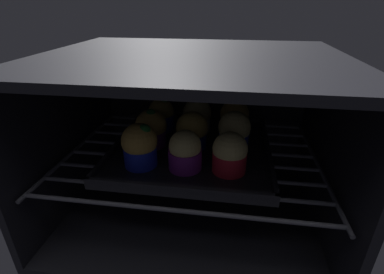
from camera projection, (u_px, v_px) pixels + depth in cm
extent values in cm
cube|color=black|center=(192.00, 205.00, 69.69)|extent=(59.00, 47.00, 1.50)
cube|color=black|center=(191.00, 58.00, 54.22)|extent=(59.00, 47.00, 1.50)
cube|color=black|center=(203.00, 106.00, 82.21)|extent=(59.00, 1.50, 34.00)
cube|color=black|center=(70.00, 133.00, 65.76)|extent=(1.50, 47.00, 34.00)
cube|color=black|center=(329.00, 150.00, 58.15)|extent=(1.50, 47.00, 34.00)
cylinder|color=#51515B|center=(174.00, 210.00, 46.53)|extent=(54.00, 0.80, 0.80)
cylinder|color=#51515B|center=(180.00, 191.00, 51.36)|extent=(54.00, 0.80, 0.80)
cylinder|color=#51515B|center=(185.00, 174.00, 56.19)|extent=(54.00, 0.80, 0.80)
cylinder|color=#51515B|center=(190.00, 160.00, 61.02)|extent=(54.00, 0.80, 0.80)
cylinder|color=#51515B|center=(193.00, 149.00, 65.86)|extent=(54.00, 0.80, 0.80)
cylinder|color=#51515B|center=(196.00, 139.00, 70.69)|extent=(54.00, 0.80, 0.80)
cylinder|color=#51515B|center=(199.00, 130.00, 75.52)|extent=(54.00, 0.80, 0.80)
cylinder|color=#51515B|center=(201.00, 122.00, 80.35)|extent=(54.00, 0.80, 0.80)
cylinder|color=#51515B|center=(79.00, 146.00, 67.01)|extent=(0.80, 42.00, 0.80)
cylinder|color=#51515B|center=(317.00, 164.00, 59.87)|extent=(0.80, 42.00, 0.80)
cube|color=black|center=(192.00, 149.00, 63.67)|extent=(34.04, 34.04, 1.20)
cube|color=black|center=(178.00, 189.00, 48.39)|extent=(34.04, 0.80, 1.00)
cube|color=black|center=(201.00, 117.00, 77.98)|extent=(34.04, 0.80, 1.00)
cube|color=black|center=(121.00, 140.00, 65.39)|extent=(0.80, 34.04, 1.00)
cube|color=black|center=(268.00, 150.00, 60.99)|extent=(0.80, 34.04, 1.00)
cylinder|color=#1928B7|center=(141.00, 156.00, 55.63)|extent=(6.51, 6.51, 3.96)
sphere|color=gold|center=(139.00, 141.00, 54.19)|extent=(6.95, 6.95, 6.95)
sphere|color=#1E6023|center=(144.00, 131.00, 52.77)|extent=(2.48, 2.48, 2.48)
cylinder|color=#7A238C|center=(186.00, 159.00, 54.52)|extent=(6.51, 6.51, 3.96)
sphere|color=#E0CC7A|center=(186.00, 146.00, 53.28)|extent=(6.19, 6.19, 6.19)
cylinder|color=red|center=(229.00, 162.00, 53.64)|extent=(6.51, 6.51, 3.96)
sphere|color=#E0CC7A|center=(230.00, 149.00, 52.46)|extent=(6.61, 6.61, 6.61)
cylinder|color=#7A238C|center=(152.00, 137.00, 63.41)|extent=(6.51, 6.51, 3.96)
sphere|color=gold|center=(151.00, 125.00, 62.17)|extent=(6.97, 6.97, 6.97)
sphere|color=#19511E|center=(151.00, 114.00, 60.55)|extent=(2.20, 2.20, 2.20)
cylinder|color=#1928B7|center=(193.00, 139.00, 62.56)|extent=(6.51, 6.51, 3.96)
sphere|color=gold|center=(193.00, 128.00, 61.39)|extent=(7.05, 7.05, 7.05)
sphere|color=#19511E|center=(193.00, 119.00, 60.60)|extent=(2.17, 2.17, 2.17)
cylinder|color=#1928B7|center=(233.00, 141.00, 61.60)|extent=(6.51, 6.51, 3.96)
sphere|color=#E0CC7A|center=(234.00, 127.00, 60.19)|extent=(7.01, 7.01, 7.01)
cylinder|color=#1928B7|center=(162.00, 122.00, 71.33)|extent=(6.51, 6.51, 3.96)
sphere|color=gold|center=(161.00, 111.00, 70.12)|extent=(6.28, 6.28, 6.28)
sphere|color=#28702D|center=(163.00, 103.00, 69.01)|extent=(2.25, 2.25, 2.25)
cylinder|color=silver|center=(196.00, 124.00, 70.12)|extent=(6.51, 6.51, 3.96)
sphere|color=#E0CC7A|center=(196.00, 113.00, 68.83)|extent=(6.98, 6.98, 6.98)
sphere|color=#28702D|center=(199.00, 104.00, 68.04)|extent=(2.22, 2.22, 2.22)
cylinder|color=#1928B7|center=(234.00, 126.00, 68.87)|extent=(6.51, 6.51, 3.96)
sphere|color=gold|center=(235.00, 114.00, 67.50)|extent=(6.89, 6.89, 6.89)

